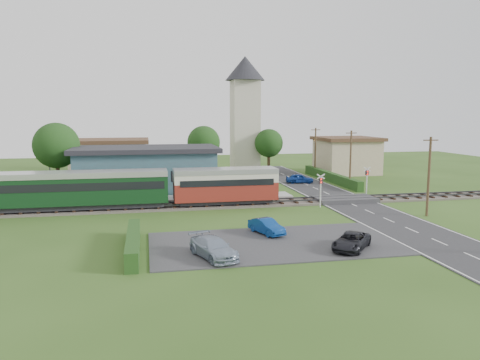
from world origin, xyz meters
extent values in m
plane|color=#2D4C19|center=(0.00, 0.00, 0.00)|extent=(120.00, 120.00, 0.00)
cube|color=#4C443D|center=(0.00, 2.00, 0.10)|extent=(76.00, 3.20, 0.20)
cube|color=#3F3F47|center=(0.00, 1.28, 0.42)|extent=(76.00, 0.08, 0.15)
cube|color=#3F3F47|center=(0.00, 2.72, 0.42)|extent=(76.00, 0.08, 0.15)
cube|color=#28282B|center=(10.00, 0.00, 0.03)|extent=(6.00, 70.00, 0.05)
cube|color=#333335|center=(-1.50, -12.00, 0.04)|extent=(17.00, 9.00, 0.08)
cube|color=#333335|center=(10.00, 2.00, 0.23)|extent=(6.20, 3.40, 0.45)
cube|color=gray|center=(-10.00, 5.20, 0.23)|extent=(30.00, 3.00, 0.45)
cube|color=beige|center=(-18.00, 5.20, 1.65)|extent=(2.00, 2.00, 2.40)
cube|color=#232328|center=(-18.00, 5.20, 2.93)|extent=(2.30, 2.30, 0.15)
cube|color=#386874|center=(-10.00, 11.00, 2.40)|extent=(15.00, 8.00, 4.80)
cube|color=#232328|center=(-10.00, 11.00, 5.05)|extent=(16.00, 9.00, 0.50)
cube|color=#232328|center=(-10.00, 7.06, 1.10)|extent=(1.20, 0.12, 2.20)
cube|color=black|center=(-15.00, 7.06, 2.40)|extent=(1.00, 0.12, 1.20)
cube|color=black|center=(-13.00, 7.06, 2.40)|extent=(1.00, 0.12, 1.20)
cube|color=black|center=(-7.00, 7.06, 2.40)|extent=(1.00, 0.12, 1.20)
cube|color=black|center=(-5.00, 7.06, 2.40)|extent=(1.00, 0.12, 1.20)
cube|color=#232328|center=(-2.50, 2.00, 0.59)|extent=(9.00, 2.20, 0.50)
cube|color=maroon|center=(-2.50, 2.00, 1.59)|extent=(10.00, 2.80, 1.80)
cube|color=beige|center=(-2.50, 2.00, 2.84)|extent=(10.00, 2.82, 0.90)
cube|color=black|center=(-2.50, 2.00, 2.49)|extent=(9.00, 2.88, 0.60)
cube|color=#BCBCBD|center=(-2.50, 2.00, 3.49)|extent=(10.00, 2.90, 0.45)
cube|color=#232328|center=(-16.10, 2.00, 0.59)|extent=(15.20, 2.20, 0.50)
cube|color=black|center=(-16.10, 2.00, 2.09)|extent=(16.00, 2.80, 2.60)
cube|color=black|center=(-16.10, 2.00, 2.49)|extent=(15.40, 2.86, 0.70)
cube|color=#BCBCBD|center=(-16.10, 2.00, 3.49)|extent=(16.00, 2.90, 0.50)
cube|color=beige|center=(5.00, 28.00, 7.00)|extent=(4.00, 4.00, 14.00)
cone|color=#232328|center=(5.00, 28.00, 15.80)|extent=(6.00, 6.00, 3.60)
cube|color=tan|center=(-15.00, 25.00, 2.50)|extent=(10.00, 8.00, 5.00)
cube|color=#472D1E|center=(-15.00, 25.00, 5.25)|extent=(10.80, 8.80, 0.50)
cube|color=tan|center=(20.00, 24.00, 2.50)|extent=(8.00, 8.00, 5.00)
cube|color=#472D1E|center=(20.00, 24.00, 5.25)|extent=(8.80, 8.80, 0.50)
cube|color=#193814|center=(-11.00, -12.00, 0.60)|extent=(0.80, 9.00, 1.20)
cube|color=#193814|center=(14.20, 16.00, 0.60)|extent=(0.80, 18.00, 1.20)
cube|color=#193814|center=(-10.00, 15.50, 0.65)|extent=(22.00, 0.80, 1.30)
cylinder|color=#332316|center=(-20.00, 14.00, 2.06)|extent=(0.44, 0.44, 4.12)
sphere|color=#143311|center=(-20.00, 14.00, 5.40)|extent=(5.20, 5.20, 5.20)
cylinder|color=#332316|center=(-2.00, 23.00, 1.93)|extent=(0.44, 0.44, 3.85)
sphere|color=#143311|center=(-2.00, 23.00, 5.04)|extent=(4.60, 4.60, 4.60)
cylinder|color=#332316|center=(8.00, 25.00, 1.79)|extent=(0.44, 0.44, 3.58)
sphere|color=#143311|center=(8.00, 25.00, 4.68)|extent=(4.20, 4.20, 4.20)
cylinder|color=#473321|center=(14.20, -6.00, 3.50)|extent=(0.22, 0.22, 7.00)
cube|color=#473321|center=(14.20, -6.00, 6.70)|extent=(1.40, 0.10, 0.10)
cylinder|color=#473321|center=(14.20, 10.00, 3.50)|extent=(0.22, 0.22, 7.00)
cube|color=#473321|center=(14.20, 10.00, 6.70)|extent=(1.40, 0.10, 0.10)
cylinder|color=#473321|center=(14.20, 22.00, 3.50)|extent=(0.22, 0.22, 7.00)
cube|color=#473321|center=(14.20, 22.00, 6.70)|extent=(1.40, 0.10, 0.10)
cylinder|color=silver|center=(6.40, -0.40, 1.50)|extent=(0.12, 0.12, 3.00)
cube|color=#232328|center=(6.40, -0.40, 2.60)|extent=(0.35, 0.18, 0.55)
sphere|color=#FF190C|center=(6.40, -0.52, 2.75)|extent=(0.14, 0.14, 0.14)
sphere|color=#FF190C|center=(6.40, -0.52, 2.45)|extent=(0.14, 0.14, 0.14)
cube|color=silver|center=(6.40, -0.40, 3.00)|extent=(0.84, 0.05, 0.55)
cube|color=silver|center=(6.40, -0.40, 3.00)|extent=(0.84, 0.05, 0.55)
cylinder|color=silver|center=(13.60, 4.40, 1.50)|extent=(0.12, 0.12, 3.00)
cube|color=#232328|center=(13.60, 4.40, 2.60)|extent=(0.35, 0.18, 0.55)
sphere|color=#FF190C|center=(13.60, 4.28, 2.75)|extent=(0.14, 0.14, 0.14)
sphere|color=#FF190C|center=(13.60, 4.28, 2.45)|extent=(0.14, 0.14, 0.14)
cube|color=silver|center=(13.60, 4.40, 3.00)|extent=(0.84, 0.05, 0.55)
cube|color=silver|center=(13.60, 4.40, 3.00)|extent=(0.84, 0.05, 0.55)
cylinder|color=#3F3F47|center=(-22.00, 20.00, 2.50)|extent=(0.14, 0.14, 5.00)
sphere|color=orange|center=(-22.00, 20.00, 5.00)|extent=(0.30, 0.30, 0.30)
cylinder|color=#3F3F47|center=(16.00, 27.00, 2.50)|extent=(0.14, 0.14, 5.00)
sphere|color=orange|center=(16.00, 27.00, 5.00)|extent=(0.30, 0.30, 0.30)
imported|color=navy|center=(9.51, 15.05, 0.66)|extent=(3.80, 2.13, 1.22)
imported|color=navy|center=(-1.36, -9.50, 0.64)|extent=(2.31, 3.62, 1.13)
imported|color=#8C9BAE|center=(-6.07, -14.50, 0.71)|extent=(3.09, 4.66, 1.25)
imported|color=black|center=(3.13, -14.50, 0.62)|extent=(3.91, 4.12, 1.08)
imported|color=gray|center=(-2.38, 5.58, 1.30)|extent=(0.71, 0.56, 1.71)
imported|color=gray|center=(-17.38, 4.74, 1.19)|extent=(0.75, 0.86, 1.48)
camera|label=1|loc=(-10.04, -42.42, 8.91)|focal=35.00mm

